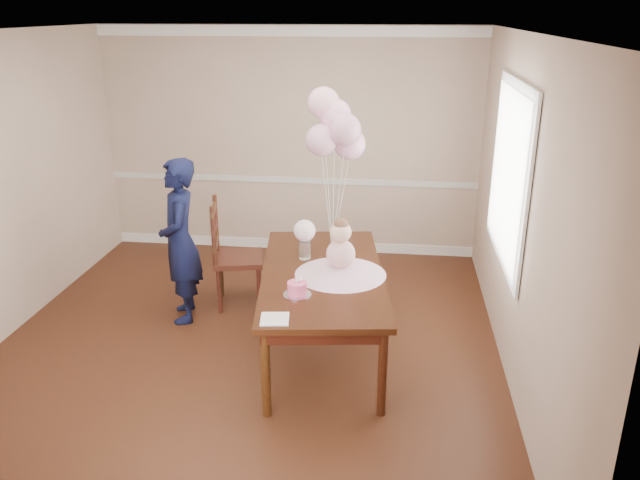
{
  "coord_description": "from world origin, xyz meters",
  "views": [
    {
      "loc": [
        1.26,
        -4.8,
        2.87
      ],
      "look_at": [
        0.67,
        0.05,
        1.05
      ],
      "focal_mm": 35.0,
      "sensor_mm": 36.0,
      "label": 1
    }
  ],
  "objects_px": {
    "dining_table_top": "(322,275)",
    "birthday_cake": "(297,288)",
    "dining_chair_seat": "(239,259)",
    "woman": "(180,241)"
  },
  "relations": [
    {
      "from": "dining_table_top",
      "to": "birthday_cake",
      "type": "height_order",
      "value": "birthday_cake"
    },
    {
      "from": "birthday_cake",
      "to": "dining_chair_seat",
      "type": "height_order",
      "value": "birthday_cake"
    },
    {
      "from": "dining_table_top",
      "to": "birthday_cake",
      "type": "distance_m",
      "value": 0.51
    },
    {
      "from": "dining_chair_seat",
      "to": "woman",
      "type": "bearing_deg",
      "value": -154.06
    },
    {
      "from": "dining_table_top",
      "to": "woman",
      "type": "height_order",
      "value": "woman"
    },
    {
      "from": "birthday_cake",
      "to": "dining_chair_seat",
      "type": "distance_m",
      "value": 1.59
    },
    {
      "from": "dining_chair_seat",
      "to": "dining_table_top",
      "type": "bearing_deg",
      "value": -53.85
    },
    {
      "from": "birthday_cake",
      "to": "woman",
      "type": "xyz_separation_m",
      "value": [
        -1.28,
        0.96,
        -0.03
      ]
    },
    {
      "from": "dining_table_top",
      "to": "birthday_cake",
      "type": "bearing_deg",
      "value": -113.96
    },
    {
      "from": "dining_table_top",
      "to": "dining_chair_seat",
      "type": "height_order",
      "value": "dining_table_top"
    }
  ]
}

